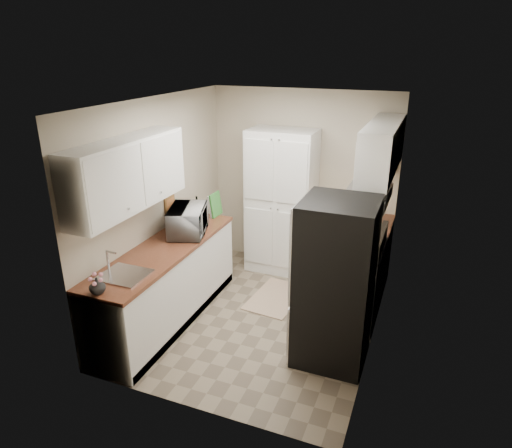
{
  "coord_description": "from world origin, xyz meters",
  "views": [
    {
      "loc": [
        1.66,
        -4.36,
        3.02
      ],
      "look_at": [
        -0.12,
        0.15,
        1.11
      ],
      "focal_mm": 32.0,
      "sensor_mm": 36.0,
      "label": 1
    }
  ],
  "objects_px": {
    "pantry_cabinet": "(281,202)",
    "refrigerator": "(335,283)",
    "microwave": "(188,221)",
    "toaster_oven": "(365,215)",
    "wine_bottle": "(197,210)",
    "electric_range": "(351,281)"
  },
  "relations": [
    {
      "from": "pantry_cabinet",
      "to": "refrigerator",
      "type": "bearing_deg",
      "value": -56.54
    },
    {
      "from": "wine_bottle",
      "to": "toaster_oven",
      "type": "height_order",
      "value": "wine_bottle"
    },
    {
      "from": "pantry_cabinet",
      "to": "wine_bottle",
      "type": "height_order",
      "value": "pantry_cabinet"
    },
    {
      "from": "pantry_cabinet",
      "to": "refrigerator",
      "type": "relative_size",
      "value": 1.18
    },
    {
      "from": "pantry_cabinet",
      "to": "refrigerator",
      "type": "xyz_separation_m",
      "value": [
        1.14,
        -1.73,
        -0.15
      ]
    },
    {
      "from": "microwave",
      "to": "toaster_oven",
      "type": "distance_m",
      "value": 2.21
    },
    {
      "from": "microwave",
      "to": "refrigerator",
      "type": "bearing_deg",
      "value": -122.41
    },
    {
      "from": "electric_range",
      "to": "refrigerator",
      "type": "relative_size",
      "value": 0.66
    },
    {
      "from": "toaster_oven",
      "to": "refrigerator",
      "type": "bearing_deg",
      "value": -104.06
    },
    {
      "from": "pantry_cabinet",
      "to": "refrigerator",
      "type": "distance_m",
      "value": 2.07
    },
    {
      "from": "wine_bottle",
      "to": "toaster_oven",
      "type": "bearing_deg",
      "value": 18.45
    },
    {
      "from": "microwave",
      "to": "wine_bottle",
      "type": "height_order",
      "value": "microwave"
    },
    {
      "from": "electric_range",
      "to": "refrigerator",
      "type": "xyz_separation_m",
      "value": [
        -0.03,
        -0.8,
        0.37
      ]
    },
    {
      "from": "wine_bottle",
      "to": "electric_range",
      "type": "bearing_deg",
      "value": -1.75
    },
    {
      "from": "wine_bottle",
      "to": "toaster_oven",
      "type": "relative_size",
      "value": 0.76
    },
    {
      "from": "refrigerator",
      "to": "wine_bottle",
      "type": "xyz_separation_m",
      "value": [
        -1.98,
        0.86,
        0.22
      ]
    },
    {
      "from": "pantry_cabinet",
      "to": "toaster_oven",
      "type": "relative_size",
      "value": 5.11
    },
    {
      "from": "refrigerator",
      "to": "wine_bottle",
      "type": "relative_size",
      "value": 5.74
    },
    {
      "from": "electric_range",
      "to": "wine_bottle",
      "type": "relative_size",
      "value": 3.82
    },
    {
      "from": "toaster_oven",
      "to": "wine_bottle",
      "type": "bearing_deg",
      "value": -174.27
    },
    {
      "from": "refrigerator",
      "to": "microwave",
      "type": "xyz_separation_m",
      "value": [
        -1.88,
        0.44,
        0.23
      ]
    },
    {
      "from": "electric_range",
      "to": "toaster_oven",
      "type": "xyz_separation_m",
      "value": [
        0.0,
        0.74,
        0.56
      ]
    }
  ]
}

